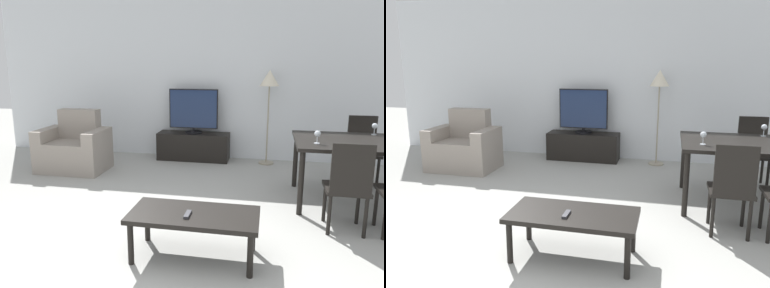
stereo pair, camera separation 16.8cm
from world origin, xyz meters
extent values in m
plane|color=#9E9E99|center=(0.00, 0.00, 0.00)|extent=(18.00, 18.00, 0.00)
cube|color=silver|center=(0.00, 3.88, 1.35)|extent=(7.69, 0.06, 2.70)
cube|color=gray|center=(-1.91, 2.61, 0.23)|extent=(0.63, 0.69, 0.46)
cube|color=gray|center=(-1.91, 2.86, 0.68)|extent=(0.63, 0.20, 0.45)
cube|color=gray|center=(-2.32, 2.61, 0.32)|extent=(0.18, 0.69, 0.64)
cube|color=gray|center=(-1.51, 2.61, 0.32)|extent=(0.18, 0.69, 0.64)
cube|color=black|center=(-0.26, 3.61, 0.23)|extent=(1.19, 0.40, 0.46)
cylinder|color=black|center=(-0.26, 3.61, 0.47)|extent=(0.28, 0.28, 0.03)
cylinder|color=black|center=(-0.26, 3.61, 0.51)|extent=(0.04, 0.04, 0.05)
cube|color=black|center=(-0.26, 3.61, 0.86)|extent=(0.81, 0.04, 0.65)
cube|color=#19284C|center=(-0.26, 3.59, 0.86)|extent=(0.78, 0.01, 0.61)
cube|color=black|center=(0.39, 0.44, 0.38)|extent=(1.08, 0.54, 0.04)
cylinder|color=black|center=(-0.10, 0.23, 0.18)|extent=(0.05, 0.05, 0.36)
cylinder|color=black|center=(0.87, 0.23, 0.18)|extent=(0.05, 0.05, 0.36)
cylinder|color=black|center=(-0.10, 0.66, 0.18)|extent=(0.05, 0.05, 0.36)
cylinder|color=black|center=(0.87, 0.66, 0.18)|extent=(0.05, 0.05, 0.36)
cube|color=black|center=(1.98, 2.04, 0.73)|extent=(1.41, 1.08, 0.04)
cylinder|color=black|center=(1.33, 1.56, 0.35)|extent=(0.06, 0.06, 0.71)
cylinder|color=black|center=(1.33, 2.52, 0.35)|extent=(0.06, 0.06, 0.71)
cube|color=black|center=(1.73, 1.27, 0.42)|extent=(0.40, 0.40, 0.04)
cylinder|color=black|center=(1.57, 1.43, 0.20)|extent=(0.04, 0.04, 0.40)
cylinder|color=black|center=(1.89, 1.43, 0.20)|extent=(0.04, 0.04, 0.40)
cylinder|color=black|center=(1.57, 1.11, 0.20)|extent=(0.04, 0.04, 0.40)
cylinder|color=black|center=(1.89, 1.11, 0.20)|extent=(0.04, 0.04, 0.40)
cube|color=black|center=(1.73, 1.09, 0.67)|extent=(0.37, 0.04, 0.47)
cube|color=black|center=(2.22, 2.81, 0.42)|extent=(0.40, 0.40, 0.04)
cylinder|color=black|center=(2.06, 2.65, 0.20)|extent=(0.04, 0.04, 0.40)
cylinder|color=black|center=(2.38, 2.65, 0.20)|extent=(0.04, 0.04, 0.40)
cylinder|color=black|center=(2.06, 2.97, 0.20)|extent=(0.04, 0.04, 0.40)
cylinder|color=black|center=(2.38, 2.97, 0.20)|extent=(0.04, 0.04, 0.40)
cube|color=black|center=(2.22, 2.99, 0.67)|extent=(0.37, 0.04, 0.47)
cylinder|color=black|center=(2.06, 1.43, 0.20)|extent=(0.04, 0.04, 0.40)
cylinder|color=gray|center=(0.95, 3.59, 0.01)|extent=(0.24, 0.24, 0.02)
cylinder|color=gray|center=(0.95, 3.59, 0.64)|extent=(0.02, 0.02, 1.23)
cone|color=beige|center=(0.95, 3.59, 1.38)|extent=(0.30, 0.30, 0.25)
cube|color=#38383D|center=(0.35, 0.38, 0.41)|extent=(0.04, 0.15, 0.02)
cylinder|color=silver|center=(1.49, 1.79, 0.75)|extent=(0.06, 0.06, 0.01)
cylinder|color=silver|center=(1.49, 1.79, 0.79)|extent=(0.01, 0.01, 0.07)
sphere|color=silver|center=(1.49, 1.79, 0.86)|extent=(0.07, 0.07, 0.07)
cylinder|color=silver|center=(2.24, 2.45, 0.75)|extent=(0.06, 0.06, 0.01)
cylinder|color=silver|center=(2.24, 2.45, 0.79)|extent=(0.01, 0.01, 0.07)
sphere|color=silver|center=(2.24, 2.45, 0.86)|extent=(0.07, 0.07, 0.07)
camera|label=1|loc=(0.96, -2.41, 1.64)|focal=35.00mm
camera|label=2|loc=(1.13, -2.37, 1.64)|focal=35.00mm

